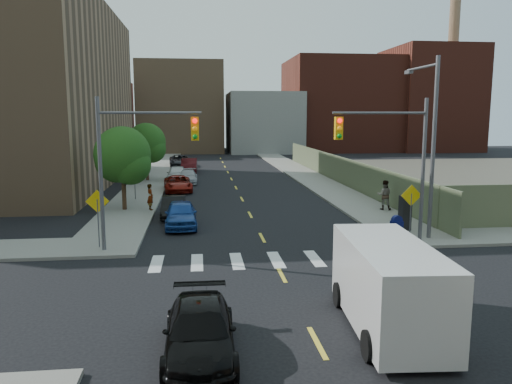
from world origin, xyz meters
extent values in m
plane|color=black|center=(0.00, 0.00, 0.00)|extent=(160.00, 160.00, 0.00)
cube|color=gray|center=(-7.75, 41.50, 0.07)|extent=(3.50, 73.00, 0.15)
cube|color=gray|center=(7.75, 41.50, 0.07)|extent=(3.50, 73.00, 0.15)
cube|color=#646849|center=(9.60, 28.00, 1.25)|extent=(0.12, 44.00, 2.50)
cube|color=#595447|center=(28.00, 30.00, 0.03)|extent=(36.00, 42.00, 0.06)
cube|color=#592319|center=(-22.00, 70.00, 6.00)|extent=(14.00, 18.00, 12.00)
cube|color=#8C6B4C|center=(-6.00, 72.00, 7.50)|extent=(14.00, 16.00, 15.00)
cube|color=gray|center=(8.00, 70.00, 5.00)|extent=(12.00, 16.00, 10.00)
cube|color=#592319|center=(22.00, 72.00, 8.00)|extent=(18.00, 18.00, 16.00)
cube|color=#592319|center=(38.00, 70.00, 9.00)|extent=(14.00, 16.00, 18.00)
cylinder|color=#8C6B4C|center=(42.00, 70.00, 14.00)|extent=(1.80, 1.80, 28.00)
cylinder|color=#59595E|center=(-7.50, 6.00, 3.50)|extent=(0.18, 0.18, 7.00)
cylinder|color=#59595E|center=(-5.25, 6.00, 6.30)|extent=(4.50, 0.12, 0.12)
cube|color=#E5A50C|center=(-3.30, 6.00, 5.60)|extent=(0.35, 0.30, 1.05)
cylinder|color=#59595E|center=(7.50, 6.00, 3.50)|extent=(0.18, 0.18, 7.00)
cylinder|color=#59595E|center=(5.25, 6.00, 6.30)|extent=(4.50, 0.12, 0.12)
cube|color=#E5A50C|center=(3.30, 6.00, 5.60)|extent=(0.35, 0.30, 1.05)
cylinder|color=#59595E|center=(8.20, 6.50, 4.50)|extent=(0.20, 0.20, 9.00)
cylinder|color=#59595E|center=(8.20, 8.20, 8.60)|extent=(0.12, 3.50, 0.12)
cube|color=#59595E|center=(8.20, 9.80, 8.50)|extent=(0.25, 0.60, 0.18)
cylinder|color=#59595E|center=(-7.80, 6.50, 1.20)|extent=(0.06, 0.06, 2.40)
cube|color=yellow|center=(-7.80, 6.50, 2.30)|extent=(1.06, 0.04, 1.06)
cylinder|color=#59595E|center=(7.20, 6.50, 1.20)|extent=(0.06, 0.06, 2.40)
cube|color=yellow|center=(7.20, 6.50, 2.30)|extent=(1.06, 0.04, 1.06)
cylinder|color=#59595E|center=(-7.80, 20.00, 1.20)|extent=(0.06, 0.06, 2.40)
cube|color=yellow|center=(-7.80, 20.00, 2.30)|extent=(1.06, 0.04, 1.06)
cylinder|color=#332114|center=(-8.00, 16.00, 1.32)|extent=(0.28, 0.28, 2.64)
sphere|color=#204915|center=(-8.00, 16.00, 3.72)|extent=(3.60, 3.60, 3.60)
sphere|color=#204915|center=(-7.50, 15.70, 3.12)|extent=(2.64, 2.64, 2.64)
sphere|color=#204915|center=(-8.40, 16.40, 3.30)|extent=(2.88, 2.88, 2.88)
cylinder|color=#332114|center=(-8.00, 31.00, 1.32)|extent=(0.28, 0.28, 2.64)
sphere|color=#204915|center=(-8.00, 31.00, 3.72)|extent=(3.60, 3.60, 3.60)
sphere|color=#204915|center=(-7.50, 30.70, 3.12)|extent=(2.64, 2.64, 2.64)
sphere|color=#204915|center=(-8.40, 31.40, 3.30)|extent=(2.88, 2.88, 2.88)
imported|color=#1B4494|center=(-4.20, 10.98, 0.73)|extent=(1.87, 4.36, 1.47)
imported|color=black|center=(-4.73, 13.77, 0.64)|extent=(1.43, 3.92, 1.28)
imported|color=maroon|center=(-4.89, 24.39, 0.65)|extent=(2.58, 4.88, 1.31)
imported|color=#A0A1A7|center=(-4.20, 29.34, 0.62)|extent=(1.74, 4.25, 1.23)
imported|color=silver|center=(-5.23, 30.38, 0.77)|extent=(1.85, 4.53, 1.54)
imported|color=#3E0C0F|center=(-4.20, 37.87, 0.79)|extent=(1.76, 4.80, 1.57)
imported|color=black|center=(-5.50, 44.86, 0.72)|extent=(2.75, 5.33, 1.44)
imported|color=black|center=(-3.20, -4.37, 0.65)|extent=(1.86, 4.52, 1.31)
cube|color=silver|center=(2.25, -3.34, 1.35)|extent=(2.54, 5.74, 2.37)
cube|color=black|center=(2.40, -1.19, 1.67)|extent=(2.08, 1.43, 0.97)
cylinder|color=black|center=(1.35, -1.45, 0.38)|extent=(0.36, 0.84, 0.82)
cylinder|color=black|center=(3.40, -1.59, 0.38)|extent=(0.36, 0.84, 0.82)
cylinder|color=black|center=(1.10, -5.10, 0.38)|extent=(0.36, 0.84, 0.82)
cylinder|color=black|center=(3.14, -5.24, 0.38)|extent=(0.36, 0.84, 0.82)
cube|color=#0E1555|center=(6.30, 6.00, 0.65)|extent=(0.59, 0.49, 1.00)
cylinder|color=#0E1555|center=(6.30, 6.00, 1.17)|extent=(0.55, 0.33, 0.51)
cube|color=black|center=(7.66, 8.23, 1.07)|extent=(0.63, 0.55, 1.85)
imported|color=gray|center=(-6.30, 15.61, 1.00)|extent=(0.63, 0.73, 1.69)
imported|color=gray|center=(8.73, 13.98, 1.10)|extent=(1.11, 0.98, 1.91)
camera|label=1|loc=(-3.15, -16.63, 6.18)|focal=35.00mm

